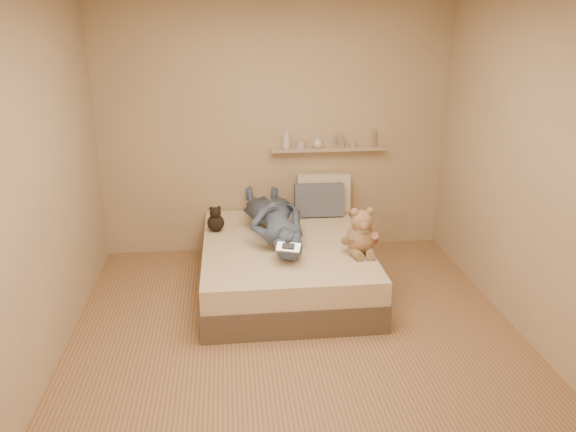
{
  "coord_description": "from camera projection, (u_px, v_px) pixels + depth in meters",
  "views": [
    {
      "loc": [
        -0.48,
        -3.82,
        2.39
      ],
      "look_at": [
        0.0,
        0.65,
        0.8
      ],
      "focal_mm": 35.0,
      "sensor_mm": 36.0,
      "label": 1
    }
  ],
  "objects": [
    {
      "name": "pillow_cream",
      "position": [
        323.0,
        193.0,
        5.91
      ],
      "size": [
        0.56,
        0.22,
        0.41
      ],
      "primitive_type": "cube",
      "rotation": [
        -0.1,
        0.0,
        -0.04
      ],
      "color": "#F3E7C0",
      "rests_on": "bed"
    },
    {
      "name": "dark_plush",
      "position": [
        216.0,
        220.0,
        5.37
      ],
      "size": [
        0.17,
        0.17,
        0.25
      ],
      "color": "black",
      "rests_on": "bed"
    },
    {
      "name": "pillow_grey",
      "position": [
        319.0,
        200.0,
        5.78
      ],
      "size": [
        0.5,
        0.21,
        0.36
      ],
      "primitive_type": "cube",
      "rotation": [
        -0.18,
        0.0,
        -0.02
      ],
      "color": "slate",
      "rests_on": "bed"
    },
    {
      "name": "shelf_bottles",
      "position": [
        316.0,
        141.0,
        5.8
      ],
      "size": [
        1.0,
        0.13,
        0.21
      ],
      "color": "silver",
      "rests_on": "wall_shelf"
    },
    {
      "name": "wall_shelf",
      "position": [
        328.0,
        149.0,
        5.84
      ],
      "size": [
        1.2,
        0.12,
        0.03
      ],
      "primitive_type": "cube",
      "color": "tan",
      "rests_on": "wall_back"
    },
    {
      "name": "bed",
      "position": [
        285.0,
        264.0,
        5.23
      ],
      "size": [
        1.5,
        1.9,
        0.45
      ],
      "color": "brown",
      "rests_on": "floor"
    },
    {
      "name": "room",
      "position": [
        298.0,
        180.0,
        4.0
      ],
      "size": [
        3.8,
        3.8,
        3.8
      ],
      "color": "#A27B53",
      "rests_on": "ground"
    },
    {
      "name": "person",
      "position": [
        273.0,
        217.0,
        5.26
      ],
      "size": [
        0.68,
        1.5,
        0.35
      ],
      "primitive_type": "imported",
      "rotation": [
        0.0,
        0.0,
        3.25
      ],
      "color": "#4A5A74",
      "rests_on": "bed"
    },
    {
      "name": "game_console",
      "position": [
        289.0,
        247.0,
        4.58
      ],
      "size": [
        0.21,
        0.14,
        0.07
      ],
      "color": "silver",
      "rests_on": "bed"
    },
    {
      "name": "teddy_bear",
      "position": [
        361.0,
        235.0,
        4.84
      ],
      "size": [
        0.35,
        0.33,
        0.42
      ],
      "color": "#997154",
      "rests_on": "bed"
    }
  ]
}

